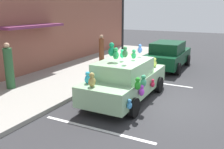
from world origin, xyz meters
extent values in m
plane|color=#2D2D30|center=(0.00, 0.00, 0.00)|extent=(60.00, 60.00, 0.00)
cube|color=gray|center=(0.00, 5.00, 0.07)|extent=(24.00, 4.00, 0.15)
cube|color=brown|center=(0.00, 7.15, 3.20)|extent=(24.00, 0.30, 6.40)
cube|color=#722D55|center=(0.49, 6.60, 2.55)|extent=(3.60, 1.10, 0.12)
cube|color=silver|center=(2.35, 1.00, 0.00)|extent=(0.12, 3.60, 0.01)
cube|color=silver|center=(-2.92, 1.00, 0.00)|extent=(0.12, 3.60, 0.01)
cube|color=#92BF8F|center=(-0.27, 1.24, 0.64)|extent=(4.45, 1.74, 0.68)
cube|color=#92BF8F|center=(-0.50, 1.24, 1.26)|extent=(2.32, 1.53, 0.56)
cylinder|color=black|center=(1.11, 2.11, 0.32)|extent=(0.64, 0.22, 0.64)
cylinder|color=black|center=(1.11, 0.37, 0.32)|extent=(0.64, 0.22, 0.64)
cylinder|color=black|center=(-1.65, 2.11, 0.32)|extent=(0.64, 0.22, 0.64)
cylinder|color=black|center=(-1.65, 0.37, 0.32)|extent=(0.64, 0.22, 0.64)
ellipsoid|color=#2FB4DA|center=(-1.93, 1.89, 1.12)|extent=(0.23, 0.19, 0.28)
sphere|color=#2FB4DA|center=(-1.93, 1.89, 1.31)|extent=(0.15, 0.15, 0.15)
ellipsoid|color=#A057C9|center=(0.48, 1.20, 1.09)|extent=(0.18, 0.14, 0.21)
sphere|color=#A057C9|center=(0.48, 1.20, 1.23)|extent=(0.11, 0.11, 0.11)
ellipsoid|color=#4272C4|center=(0.48, 1.02, 1.81)|extent=(0.20, 0.17, 0.24)
sphere|color=#4272C4|center=(0.48, 1.02, 1.97)|extent=(0.13, 0.13, 0.13)
ellipsoid|color=#2BE894|center=(-0.59, 1.27, 1.76)|extent=(0.18, 0.15, 0.22)
sphere|color=#2BE894|center=(-0.59, 1.27, 1.91)|extent=(0.12, 0.12, 0.12)
ellipsoid|color=#CB45ED|center=(-1.18, 0.28, 0.71)|extent=(0.22, 0.18, 0.26)
sphere|color=#CB45ED|center=(-1.18, 0.28, 0.89)|extent=(0.14, 0.14, 0.14)
ellipsoid|color=#269F59|center=(-0.24, 0.97, 1.71)|extent=(0.20, 0.16, 0.24)
sphere|color=#269F59|center=(-0.24, 0.97, 1.87)|extent=(0.13, 0.13, 0.13)
ellipsoid|color=#3B8E4D|center=(-1.04, 0.96, 1.91)|extent=(0.22, 0.18, 0.26)
sphere|color=#3B8E4D|center=(-1.04, 0.96, 2.08)|extent=(0.14, 0.14, 0.14)
ellipsoid|color=#4497D7|center=(-2.14, 0.30, 0.58)|extent=(0.18, 0.15, 0.21)
sphere|color=#4497D7|center=(-2.14, 0.30, 0.72)|extent=(0.11, 0.11, 0.11)
ellipsoid|color=#C52040|center=(0.04, 0.30, 0.63)|extent=(0.18, 0.15, 0.22)
sphere|color=#C52040|center=(0.04, 0.30, 0.78)|extent=(0.12, 0.12, 0.12)
ellipsoid|color=#F05CCA|center=(-1.25, 0.81, 1.14)|extent=(0.26, 0.21, 0.31)
sphere|color=#F05CCA|center=(-1.25, 0.81, 1.35)|extent=(0.16, 0.16, 0.16)
ellipsoid|color=green|center=(-0.90, 1.37, 1.80)|extent=(0.24, 0.20, 0.28)
sphere|color=green|center=(-0.90, 1.37, 1.99)|extent=(0.15, 0.15, 0.15)
ellipsoid|color=#C457A0|center=(-1.21, 1.16, 1.12)|extent=(0.23, 0.19, 0.27)
sphere|color=#C457A0|center=(-1.21, 1.16, 1.30)|extent=(0.14, 0.14, 0.14)
ellipsoid|color=#C4D756|center=(1.37, 0.68, 1.12)|extent=(0.23, 0.19, 0.27)
sphere|color=#C4D756|center=(1.37, 0.68, 1.30)|extent=(0.14, 0.14, 0.14)
ellipsoid|color=#148D59|center=(-0.88, 1.54, 1.91)|extent=(0.28, 0.23, 0.33)
sphere|color=#148D59|center=(-0.88, 1.54, 2.14)|extent=(0.18, 0.18, 0.18)
ellipsoid|color=tan|center=(-2.17, 1.58, 1.14)|extent=(0.27, 0.22, 0.32)
sphere|color=tan|center=(-2.17, 1.58, 1.36)|extent=(0.17, 0.17, 0.17)
ellipsoid|color=#DC5270|center=(1.15, 1.85, 1.08)|extent=(0.17, 0.14, 0.20)
sphere|color=#DC5270|center=(1.15, 1.85, 1.22)|extent=(0.11, 0.11, 0.11)
ellipsoid|color=green|center=(-1.58, 0.28, 1.04)|extent=(0.23, 0.19, 0.27)
sphere|color=green|center=(-1.58, 0.28, 1.23)|extent=(0.15, 0.15, 0.15)
ellipsoid|color=#40A276|center=(-1.06, 0.28, 1.00)|extent=(0.24, 0.20, 0.28)
sphere|color=#40A276|center=(-1.06, 0.28, 1.19)|extent=(0.15, 0.15, 0.15)
ellipsoid|color=#A0EE2A|center=(1.41, 1.70, 1.15)|extent=(0.28, 0.23, 0.33)
sphere|color=#A0EE2A|center=(1.41, 1.70, 1.38)|extent=(0.18, 0.18, 0.18)
cube|color=#0A381E|center=(5.52, 1.16, 0.64)|extent=(4.21, 1.74, 0.68)
cube|color=#0A381E|center=(5.30, 1.16, 1.26)|extent=(2.19, 1.53, 0.56)
cylinder|color=black|center=(6.82, 2.03, 0.32)|extent=(0.64, 0.22, 0.64)
cylinder|color=black|center=(6.82, 0.29, 0.32)|extent=(0.64, 0.22, 0.64)
cylinder|color=black|center=(4.21, 2.03, 0.32)|extent=(0.64, 0.22, 0.64)
cylinder|color=black|center=(4.21, 0.29, 0.32)|extent=(0.64, 0.22, 0.64)
ellipsoid|color=brown|center=(1.97, 3.96, 0.34)|extent=(0.31, 0.26, 0.39)
sphere|color=brown|center=(1.97, 3.96, 0.62)|extent=(0.22, 0.22, 0.22)
sphere|color=brown|center=(1.89, 3.96, 0.70)|extent=(0.09, 0.09, 0.09)
sphere|color=brown|center=(2.05, 3.96, 0.70)|extent=(0.09, 0.09, 0.09)
cylinder|color=black|center=(4.26, 3.50, 2.12)|extent=(0.12, 0.12, 3.95)
cylinder|color=#2A5632|center=(-1.64, 5.89, 0.99)|extent=(0.35, 0.35, 1.68)
sphere|color=tan|center=(-1.64, 5.89, 1.94)|extent=(0.22, 0.22, 0.22)
cylinder|color=brown|center=(4.97, 5.28, 0.86)|extent=(0.32, 0.32, 1.42)
sphere|color=tan|center=(4.97, 5.28, 1.68)|extent=(0.23, 0.23, 0.23)
camera|label=1|loc=(-8.47, -2.36, 3.35)|focal=39.66mm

